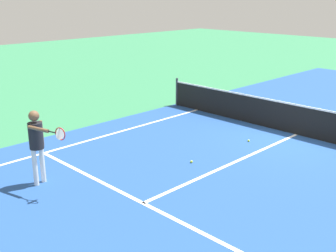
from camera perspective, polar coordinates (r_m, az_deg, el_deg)
The scene contains 9 objects.
ground_plane at distance 13.72m, azimuth 16.99°, elevation -1.11°, with size 60.00×60.00×0.00m, color #337F51.
court_surface_inbounds at distance 13.72m, azimuth 16.99°, elevation -1.10°, with size 10.62×24.40×0.00m, color #234C93.
line_sideline_left at distance 12.30m, azimuth -14.63°, elevation -3.02°, with size 0.10×11.89×0.01m, color white.
line_service_near at distance 8.96m, azimuth -3.39°, elevation -10.39°, with size 8.22×0.10×0.01m, color white.
line_center_service at distance 11.14m, azimuth 9.04°, elevation -4.84°, with size 0.10×6.40×0.01m, color white.
net at distance 13.57m, azimuth 17.18°, elevation 0.87°, with size 10.45×0.09×1.07m.
player_near at distance 9.84m, azimuth -17.34°, elevation -1.69°, with size 1.25×0.41×1.75m.
tennis_ball_near_net at distance 12.70m, azimuth 10.87°, elevation -1.97°, with size 0.07×0.07×0.07m, color #CCE033.
tennis_ball_mid_court at distance 10.96m, azimuth 3.20°, elevation -4.84°, with size 0.07×0.07×0.07m, color #CCE033.
Camera 1 is at (5.97, -11.62, 4.19)m, focal length 44.99 mm.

